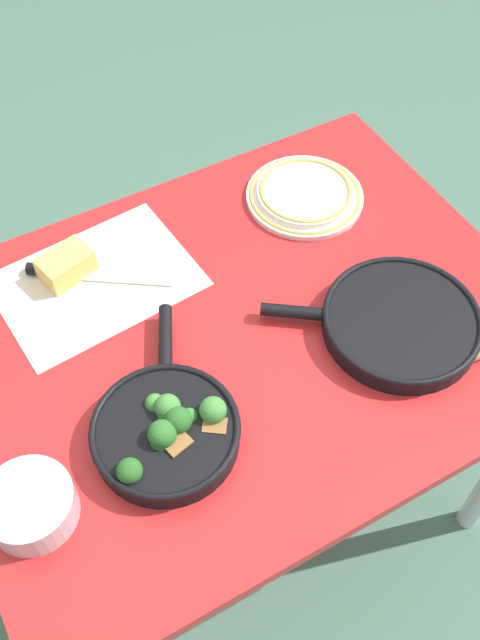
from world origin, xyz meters
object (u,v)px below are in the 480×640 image
Objects in this scene: dinner_plate_stack at (305,194)px; prep_bowl_steel at (30,506)px; skillet_broccoli at (167,430)px; grater_knife at (79,273)px; cheese_block at (66,265)px; skillet_eggs at (400,322)px.

prep_bowl_steel is (0.72, 0.38, 0.02)m from dinner_plate_stack.
prep_bowl_steel is (0.23, 0.02, 0.00)m from skillet_broccoli.
skillet_broccoli is 0.40m from grater_knife.
cheese_block is at bearing 173.53° from grater_knife.
dinner_plate_stack is at bearing -27.92° from skillet_broccoli.
prep_bowl_steel is (0.69, 0.01, 0.01)m from skillet_eggs.
skillet_broccoli reaches higher than cheese_block.
skillet_broccoli is at bearing 34.99° from skillet_eggs.
skillet_eggs is 0.37m from dinner_plate_stack.
prep_bowl_steel reaches higher than grater_knife.
cheese_block is 0.46× the size of dinner_plate_stack.
skillet_broccoli is at bearing 92.30° from cheese_block.
prep_bowl_steel is at bearing 27.67° from dinner_plate_stack.
cheese_block is 0.81× the size of prep_bowl_steel.
grater_knife is 1.01× the size of dinner_plate_stack.
grater_knife is at bearing -119.63° from prep_bowl_steel.
skillet_eggs is 1.43× the size of grater_knife.
skillet_eggs is at bearing -65.05° from skillet_broccoli.
cheese_block reaches higher than skillet_eggs.
grater_knife is (0.00, -0.39, -0.02)m from skillet_broccoli.
prep_bowl_steel is at bearing -85.73° from grater_knife.
dinner_plate_stack is (-0.49, 0.03, 0.00)m from grater_knife.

